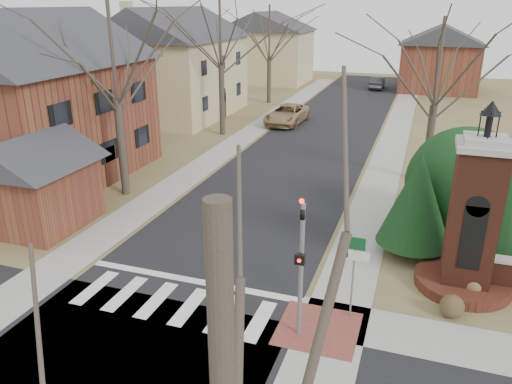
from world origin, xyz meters
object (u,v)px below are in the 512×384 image
at_px(sign_post, 354,261).
at_px(brick_gate_monument, 471,230).
at_px(pickup_truck, 287,114).
at_px(traffic_signal_pole, 301,257).
at_px(distant_car, 377,83).

height_order(sign_post, brick_gate_monument, brick_gate_monument).
bearing_deg(pickup_truck, brick_gate_monument, -57.33).
relative_size(traffic_signal_pole, pickup_truck, 0.82).
relative_size(pickup_truck, distant_car, 1.34).
height_order(brick_gate_monument, distant_car, brick_gate_monument).
relative_size(traffic_signal_pole, distant_car, 1.10).
distance_m(brick_gate_monument, pickup_truck, 25.17).
xyz_separation_m(traffic_signal_pole, sign_post, (1.29, 1.41, -0.64)).
bearing_deg(brick_gate_monument, pickup_truck, 119.57).
relative_size(brick_gate_monument, pickup_truck, 1.18).
height_order(brick_gate_monument, pickup_truck, brick_gate_monument).
bearing_deg(sign_post, distant_car, 95.09).
bearing_deg(sign_post, traffic_signal_pole, -132.43).
bearing_deg(brick_gate_monument, distant_car, 100.04).
bearing_deg(traffic_signal_pole, sign_post, 47.57).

